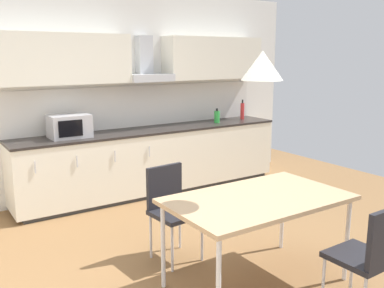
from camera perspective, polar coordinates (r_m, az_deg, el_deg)
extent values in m
cube|color=brown|center=(4.00, 1.90, -16.38)|extent=(8.05, 7.67, 0.02)
cube|color=silver|center=(5.87, -12.94, 6.53)|extent=(6.44, 0.10, 2.74)
cube|color=#333333|center=(6.09, -5.01, -5.97)|extent=(3.66, 0.57, 0.05)
cube|color=silver|center=(5.98, -5.09, -2.05)|extent=(3.81, 0.62, 0.81)
cube|color=#282321|center=(5.89, -5.16, 1.90)|extent=(3.83, 0.64, 0.03)
cube|color=silver|center=(5.06, -20.19, -2.93)|extent=(0.01, 0.01, 0.14)
cube|color=silver|center=(5.18, -15.07, -2.27)|extent=(0.01, 0.01, 0.14)
cube|color=silver|center=(5.35, -10.23, -1.63)|extent=(0.01, 0.01, 0.14)
cube|color=silver|center=(5.54, -5.71, -1.02)|extent=(0.01, 0.01, 0.14)
cube|color=silver|center=(6.11, -6.55, 5.08)|extent=(3.81, 0.02, 0.57)
cube|color=silver|center=(5.51, -16.47, 10.84)|extent=(1.60, 0.34, 0.61)
cube|color=silver|center=(6.52, 2.86, 11.36)|extent=(1.60, 0.34, 0.61)
cube|color=#B7BABF|center=(5.92, -5.85, 8.79)|extent=(0.62, 0.40, 0.10)
cube|color=#B7BABF|center=(6.01, -6.40, 11.51)|extent=(0.20, 0.16, 0.56)
cube|color=#ADADB2|center=(5.42, -16.03, 2.30)|extent=(0.48, 0.34, 0.28)
cube|color=black|center=(5.25, -15.87, 2.00)|extent=(0.29, 0.01, 0.20)
cylinder|color=red|center=(6.78, 6.73, 4.37)|extent=(0.06, 0.06, 0.25)
cylinder|color=black|center=(6.76, 6.76, 5.66)|extent=(0.02, 0.02, 0.06)
cylinder|color=green|center=(6.39, 3.34, 3.64)|extent=(0.08, 0.08, 0.17)
cylinder|color=black|center=(6.38, 3.35, 4.58)|extent=(0.03, 0.03, 0.04)
cube|color=tan|center=(3.51, 8.78, -7.27)|extent=(1.46, 0.87, 0.04)
cylinder|color=silver|center=(3.01, 3.55, -18.47)|extent=(0.04, 0.04, 0.72)
cylinder|color=silver|center=(3.88, 19.96, -11.94)|extent=(0.04, 0.04, 0.72)
cylinder|color=silver|center=(3.57, -3.88, -13.40)|extent=(0.04, 0.04, 0.72)
cylinder|color=silver|center=(4.33, 11.96, -8.99)|extent=(0.04, 0.04, 0.72)
cube|color=black|center=(3.40, 21.47, -13.86)|extent=(0.41, 0.41, 0.04)
cylinder|color=silver|center=(3.47, 17.08, -17.37)|extent=(0.02, 0.02, 0.43)
cylinder|color=silver|center=(3.72, 20.50, -15.57)|extent=(0.02, 0.02, 0.43)
cube|color=black|center=(3.98, -2.14, -9.25)|extent=(0.44, 0.44, 0.04)
cube|color=black|center=(4.04, -3.70, -5.61)|extent=(0.38, 0.08, 0.40)
cylinder|color=silver|center=(4.04, 1.34, -12.50)|extent=(0.02, 0.02, 0.43)
cylinder|color=silver|center=(3.85, -2.66, -13.79)|extent=(0.02, 0.02, 0.43)
cylinder|color=silver|center=(4.28, -1.64, -11.04)|extent=(0.02, 0.02, 0.43)
cylinder|color=silver|center=(4.11, -5.51, -12.15)|extent=(0.02, 0.02, 0.43)
cone|color=silver|center=(3.32, 9.36, 10.27)|extent=(0.32, 0.32, 0.22)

